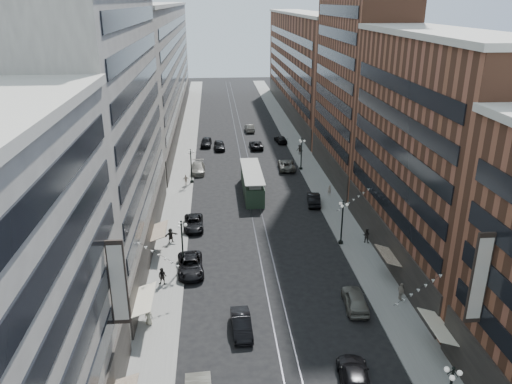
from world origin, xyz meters
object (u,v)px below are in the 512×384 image
object	(u,v)px
pedestrian_5	(171,235)
pedestrian_8	(329,190)
pedestrian_4	(401,292)
car_13	(219,145)
car_extra_0	(256,145)
lamppost_se_far	(342,221)
pedestrian_2	(162,276)
car_11	(286,165)
streetcar	(252,183)
pedestrian_1	(149,316)
pedestrian_7	(366,236)
car_10	(314,199)
car_2	(190,265)
lamppost_sw_far	(182,242)
car_4	(355,300)
car_8	(198,168)
car_5	(241,324)
car_6	(354,377)
lamppost_se_mid	(301,153)
car_9	(206,142)
pedestrian_9	(300,149)
car_14	(249,128)
car_7	(194,223)
lamppost_sw_mid	(191,165)
pedestrian_6	(186,180)
car_12	(281,139)

from	to	relation	value
pedestrian_5	pedestrian_8	bearing A→B (deg)	8.66
pedestrian_4	pedestrian_8	distance (m)	27.99
car_13	car_extra_0	xyz separation A→B (m)	(7.23, 0.19, -0.12)
lamppost_se_far	pedestrian_8	distance (m)	16.02
pedestrian_2	car_11	xyz separation A→B (m)	(17.93, 36.11, -0.27)
streetcar	car_13	size ratio (longest dim) A/B	2.57
pedestrian_1	pedestrian_7	bearing A→B (deg)	-129.99
car_10	car_11	distance (m)	16.04
car_2	pedestrian_1	xyz separation A→B (m)	(-3.36, -9.18, 0.16)
lamppost_sw_far	car_4	distance (m)	18.93
pedestrian_7	car_8	bearing A→B (deg)	-26.71
pedestrian_1	pedestrian_7	world-z (taller)	pedestrian_7
car_5	car_8	size ratio (longest dim) A/B	0.84
lamppost_se_far	car_4	world-z (taller)	lamppost_se_far
car_6	car_11	size ratio (longest dim) A/B	0.97
lamppost_sw_far	car_4	bearing A→B (deg)	-28.34
lamppost_se_mid	pedestrian_5	bearing A→B (deg)	-127.88
lamppost_se_mid	car_2	size ratio (longest dim) A/B	0.95
car_9	streetcar	bearing A→B (deg)	-71.31
lamppost_sw_far	lamppost_se_mid	world-z (taller)	same
lamppost_se_mid	car_extra_0	size ratio (longest dim) A/B	1.05
car_9	pedestrian_5	distance (m)	42.53
lamppost_se_mid	pedestrian_1	xyz separation A→B (m)	(-20.96, -42.10, -2.13)
streetcar	car_5	xyz separation A→B (m)	(-3.58, -33.56, -0.86)
pedestrian_5	pedestrian_7	xyz separation A→B (m)	(23.25, -2.03, -0.01)
car_8	pedestrian_9	world-z (taller)	pedestrian_9
pedestrian_8	car_2	bearing A→B (deg)	40.51
pedestrian_2	car_14	xyz separation A→B (m)	(13.53, 62.92, -0.28)
streetcar	car_5	world-z (taller)	streetcar
pedestrian_1	car_13	size ratio (longest dim) A/B	0.33
car_7	pedestrian_8	world-z (taller)	pedestrian_8
lamppost_sw_mid	lamppost_se_mid	world-z (taller)	same
streetcar	car_7	distance (m)	14.53
car_11	car_14	world-z (taller)	car_11
car_8	car_7	bearing A→B (deg)	-90.01
pedestrian_5	car_4	bearing A→B (deg)	-62.06
pedestrian_6	car_10	bearing A→B (deg)	140.29
streetcar	car_12	size ratio (longest dim) A/B	2.68
streetcar	pedestrian_8	distance (m)	11.58
car_extra_0	pedestrian_1	bearing A→B (deg)	74.37
car_8	car_11	distance (m)	15.16
lamppost_sw_far	car_7	distance (m)	10.37
car_8	lamppost_sw_mid	bearing A→B (deg)	-99.42
lamppost_se_mid	pedestrian_7	world-z (taller)	lamppost_se_mid
car_7	car_12	bearing A→B (deg)	65.42
car_5	pedestrian_9	distance (m)	54.26
car_8	car_extra_0	xyz separation A→B (m)	(11.08, 13.94, -0.08)
car_9	pedestrian_9	size ratio (longest dim) A/B	2.71
streetcar	pedestrian_1	xyz separation A→B (m)	(-11.76, -31.99, -0.67)
car_4	car_9	size ratio (longest dim) A/B	0.99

